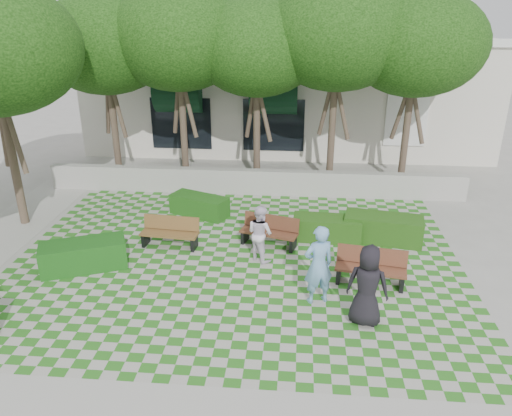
# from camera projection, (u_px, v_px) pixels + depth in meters

# --- Properties ---
(ground) EXTENTS (90.00, 90.00, 0.00)m
(ground) POSITION_uv_depth(u_px,v_px,m) (231.00, 282.00, 12.53)
(ground) COLOR gray
(ground) RESTS_ON ground
(lawn) EXTENTS (12.00, 12.00, 0.00)m
(lawn) POSITION_uv_depth(u_px,v_px,m) (236.00, 262.00, 13.45)
(lawn) COLOR #2B721E
(lawn) RESTS_ON ground
(retaining_wall) EXTENTS (15.00, 0.36, 0.90)m
(retaining_wall) POSITION_uv_depth(u_px,v_px,m) (253.00, 182.00, 18.05)
(retaining_wall) COLOR #9E9B93
(retaining_wall) RESTS_ON ground
(bench_east) EXTENTS (1.79, 0.85, 0.90)m
(bench_east) POSITION_uv_depth(u_px,v_px,m) (371.00, 268.00, 12.30)
(bench_east) COLOR #592F1E
(bench_east) RESTS_ON ground
(bench_mid) EXTENTS (1.73, 0.99, 0.87)m
(bench_mid) POSITION_uv_depth(u_px,v_px,m) (269.00, 232.00, 14.25)
(bench_mid) COLOR #4E2B1A
(bench_mid) RESTS_ON ground
(bench_west) EXTENTS (1.68, 0.70, 0.86)m
(bench_west) POSITION_uv_depth(u_px,v_px,m) (170.00, 233.00, 14.20)
(bench_west) COLOR brown
(bench_west) RESTS_ON ground
(hedge_east) EXTENTS (2.33, 1.25, 0.77)m
(hedge_east) POSITION_uv_depth(u_px,v_px,m) (383.00, 229.00, 14.52)
(hedge_east) COLOR #1E4512
(hedge_east) RESTS_ON ground
(hedge_midright) EXTENTS (2.01, 0.89, 0.69)m
(hedge_midright) POSITION_uv_depth(u_px,v_px,m) (327.00, 228.00, 14.63)
(hedge_midright) COLOR #1E4612
(hedge_midright) RESTS_ON ground
(hedge_midleft) EXTENTS (2.03, 1.43, 0.66)m
(hedge_midleft) POSITION_uv_depth(u_px,v_px,m) (200.00, 206.00, 16.29)
(hedge_midleft) COLOR #1A4B14
(hedge_midleft) RESTS_ON ground
(hedge_west) EXTENTS (2.31, 1.62, 0.75)m
(hedge_west) POSITION_uv_depth(u_px,v_px,m) (84.00, 255.00, 13.02)
(hedge_west) COLOR #144813
(hedge_west) RESTS_ON ground
(person_blue) EXTENTS (0.83, 0.70, 1.94)m
(person_blue) POSITION_uv_depth(u_px,v_px,m) (318.00, 265.00, 11.34)
(person_blue) COLOR #71A4CF
(person_blue) RESTS_ON ground
(person_dark) EXTENTS (1.03, 0.81, 1.86)m
(person_dark) POSITION_uv_depth(u_px,v_px,m) (367.00, 286.00, 10.60)
(person_dark) COLOR black
(person_dark) RESTS_ON ground
(person_white) EXTENTS (0.96, 0.94, 1.56)m
(person_white) POSITION_uv_depth(u_px,v_px,m) (260.00, 233.00, 13.33)
(person_white) COLOR white
(person_white) RESTS_ON ground
(tree_row) EXTENTS (17.70, 13.40, 7.41)m
(tree_row) POSITION_uv_depth(u_px,v_px,m) (195.00, 45.00, 16.15)
(tree_row) COLOR #47382B
(tree_row) RESTS_ON ground
(building) EXTENTS (18.00, 8.92, 5.15)m
(building) POSITION_uv_depth(u_px,v_px,m) (287.00, 89.00, 24.42)
(building) COLOR beige
(building) RESTS_ON ground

